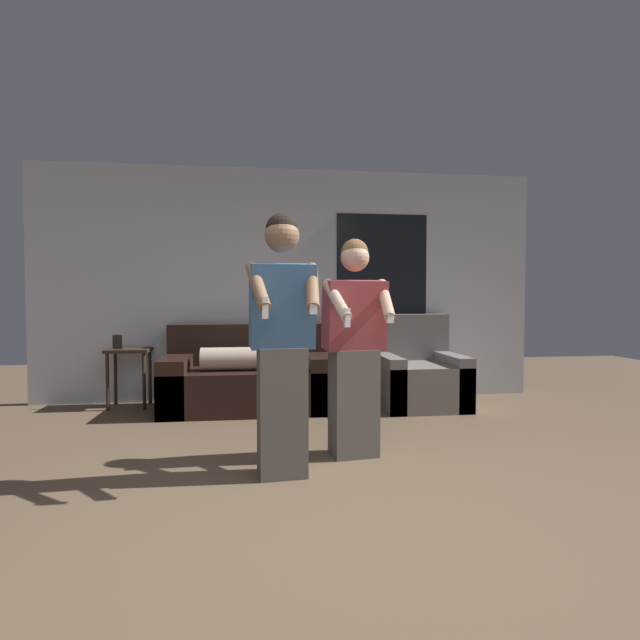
% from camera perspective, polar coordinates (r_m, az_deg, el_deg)
% --- Properties ---
extents(ground_plane, '(14.00, 14.00, 0.00)m').
position_cam_1_polar(ground_plane, '(2.82, 1.78, -22.38)').
color(ground_plane, brown).
extents(wall_back, '(5.86, 0.07, 2.70)m').
position_cam_1_polar(wall_back, '(5.91, -3.17, 4.04)').
color(wall_back, silver).
rests_on(wall_back, ground_plane).
extents(couch, '(1.79, 0.92, 0.90)m').
position_cam_1_polar(couch, '(5.47, -8.10, -6.74)').
color(couch, black).
rests_on(couch, ground_plane).
extents(armchair, '(0.90, 0.94, 1.01)m').
position_cam_1_polar(armchair, '(5.69, 11.05, -6.36)').
color(armchair, slate).
rests_on(armchair, ground_plane).
extents(side_table, '(0.45, 0.38, 0.80)m').
position_cam_1_polar(side_table, '(5.85, -21.01, -4.24)').
color(side_table, '#332319').
rests_on(side_table, ground_plane).
extents(person_left, '(0.48, 0.50, 1.75)m').
position_cam_1_polar(person_left, '(3.31, -4.35, -2.58)').
color(person_left, '#56514C').
rests_on(person_left, ground_plane).
extents(person_right, '(0.51, 0.52, 1.63)m').
position_cam_1_polar(person_right, '(3.75, 3.95, -3.21)').
color(person_right, '#56514C').
rests_on(person_right, ground_plane).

